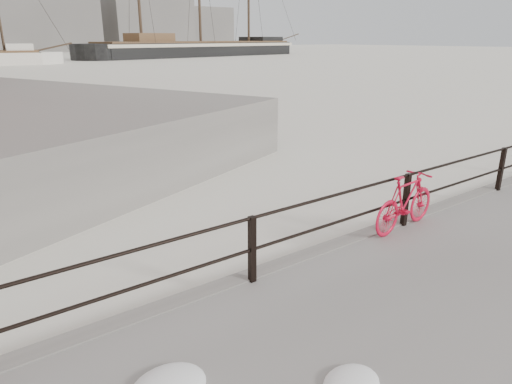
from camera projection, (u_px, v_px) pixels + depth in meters
ground at (488, 202)px, 10.75m from camera, size 400.00×400.00×0.00m
guardrail at (501, 169)px, 10.36m from camera, size 28.00×0.10×1.00m
bicycle at (405, 202)px, 8.22m from camera, size 1.77×0.40×1.06m
barque_black at (201, 56)px, 96.44m from camera, size 65.38×30.77×35.35m
industrial_west at (33, 18)px, 125.80m from camera, size 32.00×18.00×18.00m
industrial_mid at (144, 11)px, 148.34m from camera, size 26.00×20.00×24.00m
industrial_east at (199, 28)px, 166.69m from camera, size 20.00×16.00×14.00m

